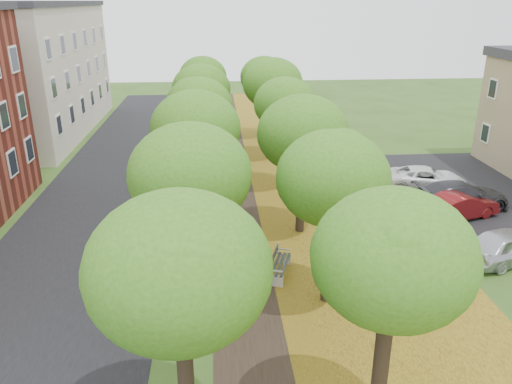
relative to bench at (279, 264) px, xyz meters
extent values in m
cube|color=black|center=(-8.58, 7.07, -0.49)|extent=(8.00, 70.00, 0.01)
cube|color=black|center=(-1.08, 7.07, -0.49)|extent=(3.20, 70.00, 0.01)
cube|color=olive|center=(3.92, 7.07, -0.48)|extent=(7.50, 70.00, 0.01)
cube|color=black|center=(12.42, 8.07, -0.49)|extent=(9.00, 16.00, 0.01)
cylinder|color=black|center=(-3.28, -7.93, 1.32)|extent=(0.40, 0.40, 3.62)
ellipsoid|color=#336916|center=(-3.28, -7.93, 4.37)|extent=(3.81, 3.81, 3.24)
cylinder|color=black|center=(-3.28, -1.93, 1.32)|extent=(0.40, 0.40, 3.62)
ellipsoid|color=#336916|center=(-3.28, -1.93, 4.37)|extent=(3.81, 3.81, 3.24)
cylinder|color=black|center=(-3.28, 4.07, 1.32)|extent=(0.40, 0.40, 3.62)
ellipsoid|color=#336916|center=(-3.28, 4.07, 4.37)|extent=(3.81, 3.81, 3.24)
cylinder|color=black|center=(-3.28, 10.07, 1.32)|extent=(0.40, 0.40, 3.62)
ellipsoid|color=#336916|center=(-3.28, 10.07, 4.37)|extent=(3.81, 3.81, 3.24)
cylinder|color=black|center=(-3.28, 16.07, 1.32)|extent=(0.40, 0.40, 3.62)
ellipsoid|color=#336916|center=(-3.28, 16.07, 4.37)|extent=(3.81, 3.81, 3.24)
cylinder|color=black|center=(-3.28, 22.07, 1.32)|extent=(0.40, 0.40, 3.62)
ellipsoid|color=#336916|center=(-3.28, 22.07, 4.37)|extent=(3.81, 3.81, 3.24)
cylinder|color=black|center=(1.52, -7.93, 1.32)|extent=(0.40, 0.40, 3.62)
ellipsoid|color=#336916|center=(1.52, -7.93, 4.37)|extent=(3.81, 3.81, 3.24)
cylinder|color=black|center=(1.52, -1.93, 1.32)|extent=(0.40, 0.40, 3.62)
ellipsoid|color=#336916|center=(1.52, -1.93, 4.37)|extent=(3.81, 3.81, 3.24)
cylinder|color=black|center=(1.52, 4.07, 1.32)|extent=(0.40, 0.40, 3.62)
ellipsoid|color=#336916|center=(1.52, 4.07, 4.37)|extent=(3.81, 3.81, 3.24)
cylinder|color=black|center=(1.52, 10.07, 1.32)|extent=(0.40, 0.40, 3.62)
ellipsoid|color=#336916|center=(1.52, 10.07, 4.37)|extent=(3.81, 3.81, 3.24)
cylinder|color=black|center=(1.52, 16.07, 1.32)|extent=(0.40, 0.40, 3.62)
ellipsoid|color=#336916|center=(1.52, 16.07, 4.37)|extent=(3.81, 3.81, 3.24)
cylinder|color=black|center=(1.52, 22.07, 1.32)|extent=(0.40, 0.40, 3.62)
ellipsoid|color=#336916|center=(1.52, 22.07, 4.37)|extent=(3.81, 3.81, 3.24)
cube|color=beige|center=(-18.08, 25.07, 4.51)|extent=(10.00, 20.00, 10.00)
cube|color=#2D2D33|center=(-18.08, 25.07, 9.71)|extent=(10.30, 20.30, 0.40)
cube|color=#2C372D|center=(0.06, -0.02, 0.01)|extent=(1.09, 2.05, 0.04)
cube|color=#2C372D|center=(-0.21, 0.07, 0.31)|extent=(0.65, 1.91, 0.29)
cube|color=silver|center=(-0.21, -0.89, -0.24)|extent=(0.55, 0.23, 0.50)
cube|color=silver|center=(0.34, 0.84, -0.24)|extent=(0.55, 0.23, 0.50)
cube|color=silver|center=(-0.21, -0.89, 0.21)|extent=(0.49, 0.22, 0.04)
cube|color=silver|center=(0.34, 0.84, 0.21)|extent=(0.49, 0.22, 0.04)
imported|color=silver|center=(9.92, 0.35, 0.25)|extent=(4.69, 2.96, 1.49)
imported|color=maroon|center=(9.92, 4.89, 0.18)|extent=(4.32, 2.61, 1.35)
imported|color=#2E2E33|center=(10.55, 6.13, 0.24)|extent=(5.18, 2.39, 1.47)
imported|color=white|center=(9.92, 9.21, 0.15)|extent=(4.94, 2.98, 1.28)
camera|label=1|loc=(-2.38, -17.61, 9.98)|focal=35.00mm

